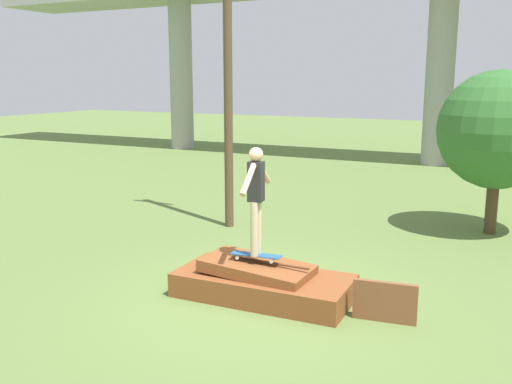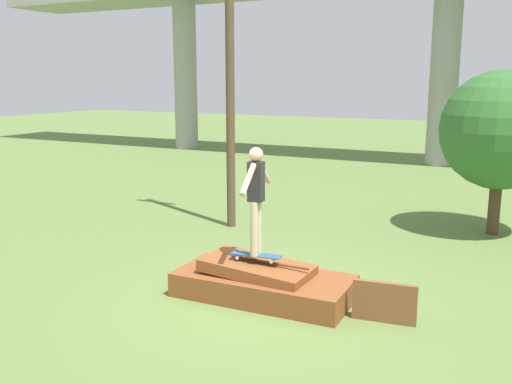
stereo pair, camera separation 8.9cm
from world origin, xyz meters
The scene contains 7 objects.
ground_plane centered at (0.00, 0.00, 0.00)m, with size 80.00×80.00×0.00m, color olive.
scrap_pile centered at (-0.02, 0.00, 0.24)m, with size 2.81×1.35×0.62m.
scrap_plank_loose centered at (1.95, -0.05, 0.30)m, with size 0.91×0.19×0.59m.
skateboard centered at (-0.11, -0.05, 0.69)m, with size 0.83×0.30×0.09m.
skater centered at (-0.11, -0.05, 1.69)m, with size 0.24×1.22×1.69m.
utility_pole centered at (-2.65, 3.63, 4.28)m, with size 1.30×0.20×8.31m.
tree_behind_left centered at (2.89, 5.70, 2.32)m, with size 2.59×2.59×3.62m.
Camera 1 is at (3.73, -7.72, 3.43)m, focal length 40.00 mm.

